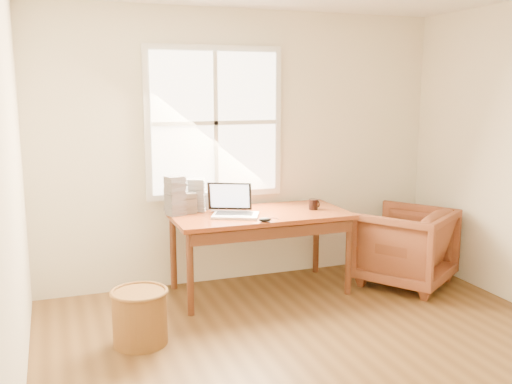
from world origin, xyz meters
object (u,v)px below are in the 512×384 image
Objects in this scene: wicker_stool at (140,318)px; laptop at (235,198)px; cd_stack_a at (196,195)px; armchair at (404,246)px; desk at (260,215)px; coffee_mug at (313,204)px.

laptop reaches higher than wicker_stool.
armchair is at bearing -16.26° from cd_stack_a.
desk is 0.32m from laptop.
desk reaches higher than armchair.
cd_stack_a is (-1.04, 0.31, 0.10)m from coffee_mug.
laptop is at bearing 34.78° from wicker_stool.
coffee_mug is at bearing 27.46° from laptop.
cd_stack_a is (-1.90, 0.55, 0.53)m from armchair.
coffee_mug is at bearing 22.08° from wicker_stool.
desk is at bearing 40.28° from laptop.
armchair reaches higher than wicker_stool.
wicker_stool is at bearing -23.95° from armchair.
laptop reaches higher than armchair.
armchair is at bearing -11.43° from desk.
desk is at bearing -27.83° from cd_stack_a.
coffee_mug is 0.32× the size of cd_stack_a.
cd_stack_a reaches higher than armchair.
wicker_stool is at bearing -120.54° from laptop.
cd_stack_a is at bearing 55.62° from wicker_stool.
cd_stack_a is (-0.52, 0.28, 0.17)m from desk.
coffee_mug is at bearing -3.72° from desk.
cd_stack_a reaches higher than wicker_stool.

